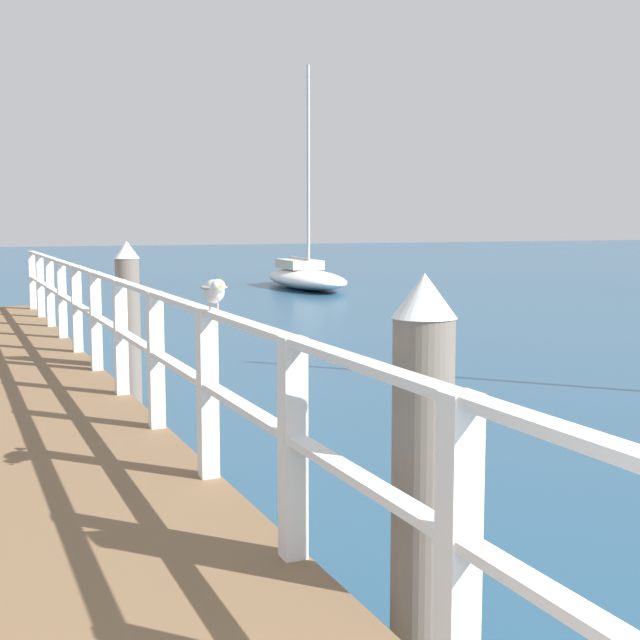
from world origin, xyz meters
TOP-DOWN VIEW (x-y plane):
  - pier_railing at (1.13, 9.20)m, footprint 0.12×16.93m
  - dock_piling_near at (1.51, 3.23)m, footprint 0.29×0.29m
  - dock_piling_far at (1.51, 10.01)m, footprint 0.29×0.29m
  - seagull_foreground at (1.12, 5.20)m, footprint 0.20×0.48m
  - boat_2 at (10.51, 26.41)m, footprint 2.44×6.10m

SIDE VIEW (x-z plane):
  - boat_2 at x=10.51m, z-range -3.20..3.96m
  - dock_piling_near at x=1.51m, z-range 0.01..1.98m
  - dock_piling_far at x=1.51m, z-range 0.01..1.98m
  - pier_railing at x=1.13m, z-range 0.62..1.75m
  - seagull_foreground at x=1.12m, z-range 1.66..1.87m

